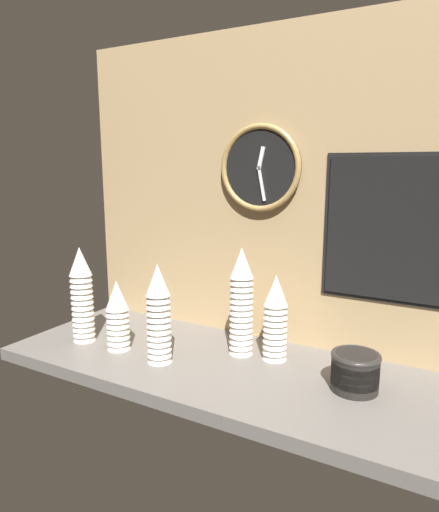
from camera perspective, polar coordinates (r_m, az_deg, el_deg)
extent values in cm
cube|color=slate|center=(144.75, 3.75, -14.47)|extent=(160.00, 56.00, 4.00)
cube|color=tan|center=(154.89, 8.31, 8.10)|extent=(160.00, 3.00, 105.00)
cone|color=white|center=(158.83, -12.51, -9.59)|extent=(7.80, 7.80, 9.89)
cone|color=white|center=(158.14, -12.54, -8.92)|extent=(7.80, 7.80, 9.89)
cone|color=white|center=(157.48, -12.57, -8.25)|extent=(7.80, 7.80, 9.89)
cone|color=white|center=(156.84, -12.60, -7.57)|extent=(7.80, 7.80, 9.89)
cone|color=white|center=(156.22, -12.63, -6.89)|extent=(7.80, 7.80, 9.89)
cone|color=white|center=(155.63, -12.66, -6.20)|extent=(7.80, 7.80, 9.89)
cone|color=white|center=(155.05, -12.69, -5.51)|extent=(7.80, 7.80, 9.89)
cone|color=white|center=(154.50, -12.73, -4.81)|extent=(7.80, 7.80, 9.89)
cone|color=white|center=(151.82, 2.69, -10.32)|extent=(7.80, 7.80, 9.89)
cone|color=white|center=(151.10, 2.70, -9.63)|extent=(7.80, 7.80, 9.89)
cone|color=white|center=(150.41, 2.71, -8.93)|extent=(7.80, 7.80, 9.89)
cone|color=white|center=(149.74, 2.71, -8.22)|extent=(7.80, 7.80, 9.89)
cone|color=white|center=(149.09, 2.72, -7.51)|extent=(7.80, 7.80, 9.89)
cone|color=white|center=(148.46, 2.73, -6.79)|extent=(7.80, 7.80, 9.89)
cone|color=white|center=(147.86, 2.74, -6.07)|extent=(7.80, 7.80, 9.89)
cone|color=white|center=(147.29, 2.74, -5.34)|extent=(7.80, 7.80, 9.89)
cone|color=white|center=(146.73, 2.75, -4.60)|extent=(7.80, 7.80, 9.89)
cone|color=white|center=(146.20, 2.76, -3.86)|extent=(7.80, 7.80, 9.89)
cone|color=white|center=(145.70, 2.76, -3.12)|extent=(7.80, 7.80, 9.89)
cone|color=white|center=(145.22, 2.77, -2.36)|extent=(7.80, 7.80, 9.89)
cone|color=white|center=(144.76, 2.78, -1.61)|extent=(7.80, 7.80, 9.89)
cone|color=white|center=(144.34, 2.79, -0.85)|extent=(7.80, 7.80, 9.89)
cone|color=white|center=(148.66, 6.91, -10.88)|extent=(7.80, 7.80, 9.89)
cone|color=white|center=(147.93, 6.93, -10.17)|extent=(7.80, 7.80, 9.89)
cone|color=white|center=(147.22, 6.95, -9.46)|extent=(7.80, 7.80, 9.89)
cone|color=white|center=(146.53, 6.97, -8.74)|extent=(7.80, 7.80, 9.89)
cone|color=white|center=(145.87, 6.99, -8.02)|extent=(7.80, 7.80, 9.89)
cone|color=white|center=(145.23, 7.00, -7.29)|extent=(7.80, 7.80, 9.89)
cone|color=white|center=(144.62, 7.02, -6.55)|extent=(7.80, 7.80, 9.89)
cone|color=white|center=(144.03, 7.04, -5.80)|extent=(7.80, 7.80, 9.89)
cone|color=white|center=(143.46, 7.06, -5.05)|extent=(7.80, 7.80, 9.89)
cone|color=white|center=(142.92, 7.08, -4.30)|extent=(7.80, 7.80, 9.89)
cone|color=white|center=(169.19, -16.60, -8.48)|extent=(7.80, 7.80, 9.89)
cone|color=white|center=(168.54, -16.63, -7.85)|extent=(7.80, 7.80, 9.89)
cone|color=white|center=(167.92, -16.67, -7.22)|extent=(7.80, 7.80, 9.89)
cone|color=white|center=(167.32, -16.71, -6.58)|extent=(7.80, 7.80, 9.89)
cone|color=white|center=(166.74, -16.75, -5.93)|extent=(7.80, 7.80, 9.89)
cone|color=white|center=(166.18, -16.79, -5.29)|extent=(7.80, 7.80, 9.89)
cone|color=white|center=(165.65, -16.83, -4.63)|extent=(7.80, 7.80, 9.89)
cone|color=white|center=(165.13, -16.87, -3.98)|extent=(7.80, 7.80, 9.89)
cone|color=white|center=(164.64, -16.91, -3.32)|extent=(7.80, 7.80, 9.89)
cone|color=white|center=(164.17, -16.94, -2.65)|extent=(7.80, 7.80, 9.89)
cone|color=white|center=(163.72, -16.98, -1.98)|extent=(7.80, 7.80, 9.89)
cone|color=white|center=(163.29, -17.02, -1.31)|extent=(7.80, 7.80, 9.89)
cone|color=white|center=(162.89, -17.06, -0.64)|extent=(7.80, 7.80, 9.89)
cone|color=white|center=(146.94, -7.52, -11.17)|extent=(7.80, 7.80, 9.89)
cone|color=white|center=(146.20, -7.54, -10.46)|extent=(7.80, 7.80, 9.89)
cone|color=white|center=(145.48, -7.56, -9.74)|extent=(7.80, 7.80, 9.89)
cone|color=white|center=(144.79, -7.58, -9.01)|extent=(7.80, 7.80, 9.89)
cone|color=white|center=(144.12, -7.60, -8.28)|extent=(7.80, 7.80, 9.89)
cone|color=white|center=(143.47, -7.62, -7.54)|extent=(7.80, 7.80, 9.89)
cone|color=white|center=(142.85, -7.64, -6.79)|extent=(7.80, 7.80, 9.89)
cone|color=white|center=(142.25, -7.66, -6.04)|extent=(7.80, 7.80, 9.89)
cone|color=white|center=(141.68, -7.68, -5.28)|extent=(7.80, 7.80, 9.89)
cone|color=white|center=(141.13, -7.70, -4.52)|extent=(7.80, 7.80, 9.89)
cone|color=white|center=(140.61, -7.73, -3.75)|extent=(7.80, 7.80, 9.89)
cone|color=white|center=(140.11, -7.75, -2.97)|extent=(7.80, 7.80, 9.89)
cylinder|color=black|center=(135.41, 16.50, -14.93)|extent=(12.98, 12.98, 4.17)
cylinder|color=black|center=(134.50, 16.56, -14.12)|extent=(12.98, 12.98, 4.17)
cylinder|color=black|center=(133.61, 16.61, -13.29)|extent=(12.98, 12.98, 4.17)
cylinder|color=black|center=(132.75, 16.66, -12.45)|extent=(12.98, 12.98, 4.17)
torus|color=#302D2A|center=(132.18, 16.70, -11.87)|extent=(13.44, 13.44, 1.50)
cylinder|color=black|center=(155.43, 5.16, 10.90)|extent=(28.17, 1.80, 28.17)
torus|color=#AD894C|center=(154.70, 5.03, 10.90)|extent=(29.02, 1.98, 29.02)
cube|color=white|center=(153.95, 5.24, 12.17)|extent=(2.73, 0.60, 7.15)
cube|color=white|center=(153.93, 5.30, 8.89)|extent=(3.08, 0.60, 10.94)
cylinder|color=white|center=(154.25, 4.96, 10.90)|extent=(1.41, 0.60, 1.41)
cube|color=black|center=(144.75, 22.03, 3.00)|extent=(47.17, 0.60, 45.01)
cube|color=black|center=(144.34, 22.00, 2.98)|extent=(44.77, 1.20, 42.61)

